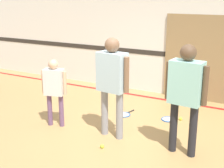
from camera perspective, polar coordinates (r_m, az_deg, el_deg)
name	(u,v)px	position (r m, az deg, el deg)	size (l,w,h in m)	color
ground_plane	(119,137)	(5.64, 1.32, -9.59)	(16.00, 16.00, 0.00)	tan
wall_back	(173,31)	(7.70, 11.06, 9.50)	(16.00, 0.07, 3.20)	silver
wall_panel	(209,59)	(7.51, 17.34, 4.31)	(2.09, 0.05, 2.00)	#93754C
floor_stripe	(163,99)	(7.61, 9.34, -2.80)	(14.40, 0.10, 0.01)	red
person_instructor	(112,77)	(5.29, 0.00, 1.25)	(0.67, 0.33, 1.76)	gray
person_student_left	(54,86)	(5.92, -10.51, -0.27)	(0.48, 0.29, 1.30)	#6B4C70
person_student_right	(186,88)	(4.82, 13.34, -0.78)	(0.66, 0.31, 1.75)	#232328
racket_spare_on_floor	(169,120)	(6.42, 10.30, -6.44)	(0.41, 0.51, 0.03)	blue
racket_second_spare	(124,114)	(6.59, 2.20, -5.57)	(0.35, 0.53, 0.03)	blue
tennis_ball_near_instructor	(102,146)	(5.24, -1.82, -11.32)	(0.07, 0.07, 0.07)	#CCE038
tennis_ball_by_spare_racket	(180,119)	(6.46, 12.41, -6.21)	(0.07, 0.07, 0.07)	#CCE038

